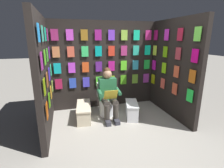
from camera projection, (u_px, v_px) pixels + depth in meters
name	position (u px, v px, depth m)	size (l,w,h in m)	color
ground_plane	(129.00, 143.00, 3.09)	(30.00, 30.00, 0.00)	#9E998E
display_wall_back	(105.00, 65.00, 4.55)	(2.87, 0.14, 2.28)	black
display_wall_left	(173.00, 69.00, 4.02)	(0.14, 1.85, 2.28)	black
display_wall_right	(44.00, 76.00, 3.27)	(0.14, 1.85, 2.28)	black
toilet	(106.00, 101.00, 4.22)	(0.41, 0.56, 0.77)	white
person_reading	(108.00, 94.00, 3.94)	(0.53, 0.68, 1.19)	#286B42
comic_longbox_near	(84.00, 112.00, 3.98)	(0.41, 0.86, 0.34)	beige
comic_longbox_far	(132.00, 110.00, 4.05)	(0.43, 0.67, 0.37)	silver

